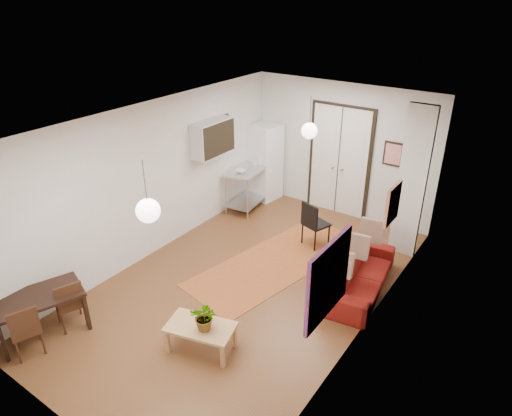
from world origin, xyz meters
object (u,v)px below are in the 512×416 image
Objects in this scene: sofa at (359,274)px; fridge at (265,162)px; coffee_table at (201,329)px; dining_chair_near at (73,296)px; black_side_chair at (319,218)px; kitchen_counter at (249,182)px; dining_chair_far at (29,322)px; dining_table at (38,300)px.

fridge is (-3.39, 2.19, 0.61)m from sofa.
dining_chair_near reaches higher than coffee_table.
kitchen_counter is at bearing 3.88° from black_side_chair.
kitchen_counter is at bearing -157.90° from dining_chair_far.
coffee_table is 1.26× the size of dining_chair_near.
black_side_chair is at bearing 45.04° from sofa.
dining_chair_far is (0.00, -0.70, 0.00)m from dining_chair_near.
sofa is at bearing 47.37° from dining_table.
kitchen_counter is 1.59× the size of dining_chair_near.
dining_chair_near is at bearing -80.15° from fridge.
dining_table is at bearing 129.37° from sofa.
dining_chair_near is (-3.22, -3.26, 0.18)m from sofa.
sofa reaches higher than coffee_table.
sofa is 4.08m from fridge.
black_side_chair is at bearing 175.98° from dining_chair_near.
dining_chair_far is at bearing 87.64° from black_side_chair.
dining_table is at bearing -153.44° from coffee_table.
coffee_table is (-1.25, -2.61, 0.07)m from sofa.
coffee_table is 0.58× the size of fridge.
sofa is 2.90m from coffee_table.
coffee_table is 1.26× the size of dining_chair_far.
fridge is 6.16m from dining_chair_far.
coffee_table is at bearing 109.73° from black_side_chair.
kitchen_counter is 0.74× the size of fridge.
dining_chair_near is at bearing -95.90° from kitchen_counter.
dining_chair_far is (0.18, -6.14, -0.42)m from fridge.
black_side_chair reaches higher than coffee_table.
dining_chair_far reaches higher than sofa.
dining_table is at bearing -82.00° from fridge.
kitchen_counter is at bearing -82.00° from fridge.
dining_table reaches higher than coffee_table.
dining_chair_far is 0.89× the size of black_side_chair.
black_side_chair reaches higher than dining_chair_near.
coffee_table is 2.41m from dining_table.
coffee_table is at bearing 128.31° from dining_chair_near.
black_side_chair is (-1.31, 0.98, 0.26)m from sofa.
black_side_chair is at bearing 65.91° from dining_table.
coffee_table is 1.12× the size of black_side_chair.
coffee_table is 0.79× the size of kitchen_counter.
fridge reaches higher than dining_chair_near.
dining_chair_near is (0.18, 0.43, -0.12)m from dining_table.
kitchen_counter is 0.70m from fridge.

